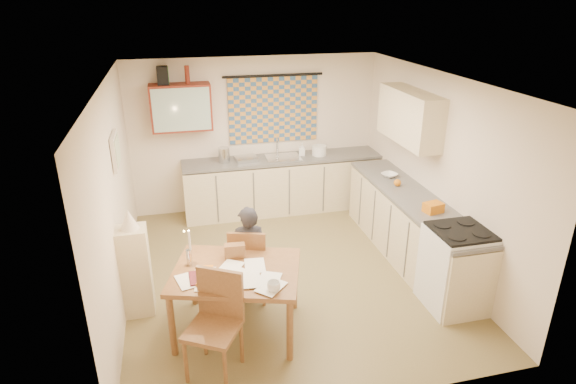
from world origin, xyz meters
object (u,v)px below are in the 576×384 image
object	(u,v)px
counter_right	(410,228)
shelf_stand	(136,271)
stove	(455,268)
counter_back	(285,184)
dining_table	(237,300)
chair_far	(250,275)
person	(249,255)

from	to	relation	value
counter_right	shelf_stand	bearing A→B (deg)	-173.66
counter_right	stove	world-z (taller)	stove
stove	counter_back	bearing A→B (deg)	112.54
dining_table	shelf_stand	bearing A→B (deg)	168.09
counter_right	chair_far	bearing A→B (deg)	-169.70
dining_table	shelf_stand	world-z (taller)	shelf_stand
stove	chair_far	size ratio (longest dim) A/B	1.03
counter_back	dining_table	size ratio (longest dim) A/B	2.16
stove	person	distance (m)	2.38
shelf_stand	stove	bearing A→B (deg)	-11.61
person	shelf_stand	bearing A→B (deg)	-0.39
counter_right	stove	distance (m)	1.12
dining_table	shelf_stand	xyz separation A→B (m)	(-1.05, 0.59, 0.15)
counter_right	counter_back	bearing A→B (deg)	123.15
shelf_stand	counter_right	bearing A→B (deg)	6.34
person	stove	bearing A→B (deg)	167.25
counter_right	chair_far	xyz separation A→B (m)	(-2.26, -0.41, -0.16)
dining_table	chair_far	bearing A→B (deg)	85.33
stove	dining_table	world-z (taller)	stove
shelf_stand	person	bearing A→B (deg)	-3.54
counter_right	person	bearing A→B (deg)	-168.34
counter_back	counter_right	size ratio (longest dim) A/B	1.12
counter_back	shelf_stand	bearing A→B (deg)	-134.00
dining_table	shelf_stand	size ratio (longest dim) A/B	1.44
counter_back	shelf_stand	distance (m)	3.26
chair_far	stove	bearing A→B (deg)	-179.55
counter_back	dining_table	world-z (taller)	counter_back
stove	shelf_stand	world-z (taller)	shelf_stand
chair_far	shelf_stand	size ratio (longest dim) A/B	0.89
counter_back	stove	distance (m)	3.33
shelf_stand	counter_back	bearing A→B (deg)	46.00
person	counter_right	bearing A→B (deg)	-165.20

